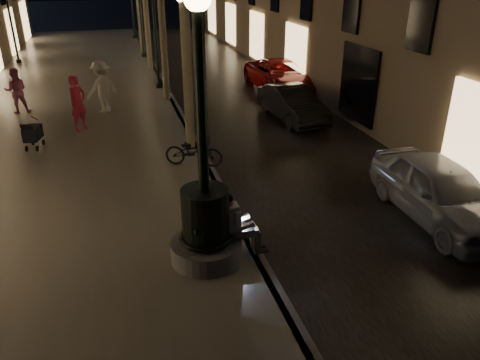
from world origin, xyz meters
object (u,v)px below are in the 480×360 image
object	(u,v)px
pedestrian_pink	(16,91)
pedestrian_white	(102,87)
fountain_lamppost	(205,213)
stroller	(33,133)
lamp_curb_b	(154,19)
car_front	(440,191)
pedestrian_red	(78,103)
seated_man_laptop	(237,222)
lamp_curb_c	(140,4)
car_second	(292,103)
bicycle	(194,151)
car_third	(280,76)
lamp_curb_a	(184,49)
lamp_left_c	(8,7)

from	to	relation	value
pedestrian_pink	pedestrian_white	distance (m)	3.26
fountain_lamppost	stroller	xyz separation A→B (m)	(-3.94, 7.28, -0.52)
lamp_curb_b	pedestrian_white	world-z (taller)	lamp_curb_b
car_front	pedestrian_red	size ratio (longest dim) A/B	2.21
lamp_curb_b	seated_man_laptop	bearing A→B (deg)	-90.36
lamp_curb_c	car_second	xyz separation A→B (m)	(4.39, -13.52, -2.61)
pedestrian_white	bicycle	bearing A→B (deg)	77.08
bicycle	lamp_curb_c	bearing A→B (deg)	24.53
lamp_curb_c	car_third	bearing A→B (deg)	-58.97
pedestrian_red	pedestrian_pink	size ratio (longest dim) A/B	1.10
lamp_curb_a	car_second	size ratio (longest dim) A/B	1.26
lamp_left_c	car_second	distance (m)	17.93
pedestrian_white	fountain_lamppost	bearing A→B (deg)	65.21
fountain_lamppost	lamp_curb_a	xyz separation A→B (m)	(0.70, 6.00, 2.02)
car_front	car_second	world-z (taller)	car_front
lamp_curb_a	car_front	xyz separation A→B (m)	(4.91, -5.53, -2.53)
lamp_curb_c	pedestrian_pink	world-z (taller)	lamp_curb_c
lamp_curb_a	car_third	bearing A→B (deg)	51.27
lamp_curb_a	bicycle	size ratio (longest dim) A/B	2.90
seated_man_laptop	car_third	distance (m)	14.02
lamp_curb_b	car_second	size ratio (longest dim) A/B	1.26
lamp_left_c	car_second	xyz separation A→B (m)	(11.49, -13.52, -2.61)
fountain_lamppost	stroller	size ratio (longest dim) A/B	5.28
fountain_lamppost	lamp_curb_c	bearing A→B (deg)	88.18
stroller	car_second	size ratio (longest dim) A/B	0.26
car_second	lamp_curb_b	bearing A→B (deg)	123.59
lamp_curb_a	pedestrian_pink	distance (m)	8.20
lamp_curb_c	lamp_left_c	world-z (taller)	same
lamp_curb_b	car_front	distance (m)	14.62
stroller	pedestrian_red	xyz separation A→B (m)	(1.35, 1.49, 0.45)
pedestrian_pink	lamp_curb_c	bearing A→B (deg)	-124.05
pedestrian_red	pedestrian_pink	world-z (taller)	pedestrian_red
pedestrian_white	lamp_left_c	bearing A→B (deg)	-101.99
lamp_curb_c	stroller	xyz separation A→B (m)	(-4.64, -14.72, -2.54)
seated_man_laptop	car_third	world-z (taller)	seated_man_laptop
lamp_curb_c	car_third	distance (m)	10.97
stroller	car_second	world-z (taller)	car_second
lamp_curb_a	lamp_curb_b	xyz separation A→B (m)	(0.00, 8.00, 0.00)
pedestrian_red	pedestrian_white	world-z (taller)	pedestrian_white
car_second	bicycle	size ratio (longest dim) A/B	2.30
car_front	lamp_curb_c	bearing A→B (deg)	104.49
lamp_curb_c	bicycle	size ratio (longest dim) A/B	2.90
seated_man_laptop	pedestrian_white	size ratio (longest dim) A/B	0.69
bicycle	car_third	bearing A→B (deg)	-9.33
lamp_curb_a	stroller	bearing A→B (deg)	164.55
lamp_curb_b	pedestrian_white	size ratio (longest dim) A/B	2.45
pedestrian_red	pedestrian_white	distance (m)	2.11
pedestrian_red	bicycle	distance (m)	5.26
seated_man_laptop	car_front	distance (m)	5.02
fountain_lamppost	car_third	xyz separation A→B (m)	(6.20, 12.86, -0.53)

